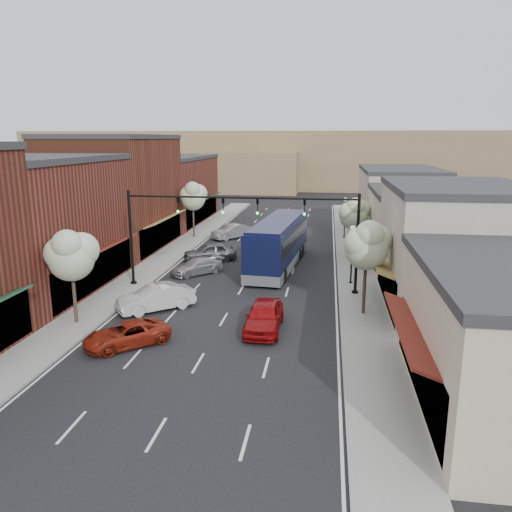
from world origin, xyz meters
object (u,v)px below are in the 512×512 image
at_px(parked_car_d, 210,252).
at_px(parked_car_a, 127,334).
at_px(signal_mast_right, 322,228).
at_px(parked_car_b, 156,298).
at_px(tree_right_near, 368,244).
at_px(parked_car_e, 232,232).
at_px(parked_car_c, 197,266).
at_px(coach_bus, 279,243).
at_px(tree_right_far, 354,213).
at_px(lamp_post_far, 345,211).
at_px(tree_left_far, 193,196).
at_px(lamp_post_near, 352,245).
at_px(tree_left_near, 71,254).
at_px(red_hatchback, 264,316).
at_px(signal_mast_left, 162,224).

bearing_deg(parked_car_d, parked_car_a, -22.13).
bearing_deg(signal_mast_right, parked_car_b, -154.22).
height_order(tree_right_near, parked_car_e, tree_right_near).
xyz_separation_m(parked_car_b, parked_car_c, (0.36, 8.66, -0.17)).
relative_size(tree_right_near, coach_bus, 0.44).
distance_m(tree_right_near, tree_right_far, 16.01).
bearing_deg(signal_mast_right, parked_car_c, 159.13).
xyz_separation_m(lamp_post_far, parked_car_a, (-12.00, -30.49, -2.39)).
height_order(tree_left_far, parked_car_c, tree_left_far).
distance_m(signal_mast_right, tree_left_far, 22.68).
relative_size(lamp_post_near, parked_car_c, 1.03).
xyz_separation_m(tree_left_near, lamp_post_far, (16.05, 28.06, -1.22)).
bearing_deg(parked_car_c, parked_car_e, 135.06).
xyz_separation_m(lamp_post_near, red_hatchback, (-5.20, -9.81, -2.18)).
distance_m(tree_right_far, parked_car_b, 21.47).
bearing_deg(lamp_post_near, parked_car_b, -149.03).
bearing_deg(lamp_post_near, parked_car_e, 127.11).
xyz_separation_m(tree_left_near, parked_car_a, (4.05, -2.44, -3.60)).
relative_size(tree_right_near, parked_car_e, 1.27).
bearing_deg(tree_right_far, tree_left_near, -129.69).
distance_m(lamp_post_far, red_hatchback, 27.89).
xyz_separation_m(tree_right_near, parked_car_d, (-12.55, 12.30, -3.66)).
bearing_deg(parked_car_d, lamp_post_far, 112.29).
height_order(coach_bus, parked_car_a, coach_bus).
height_order(parked_car_a, parked_car_d, parked_car_d).
xyz_separation_m(parked_car_a, parked_car_c, (0.00, 14.23, 0.01)).
height_order(lamp_post_near, parked_car_d, lamp_post_near).
bearing_deg(signal_mast_left, coach_bus, 42.23).
relative_size(parked_car_d, parked_car_e, 0.99).
xyz_separation_m(tree_right_far, parked_car_d, (-12.55, -3.70, -3.20)).
bearing_deg(tree_right_near, parked_car_b, -176.18).
height_order(tree_left_near, coach_bus, tree_left_near).
bearing_deg(parked_car_b, tree_right_near, 53.85).
xyz_separation_m(tree_left_near, parked_car_e, (4.05, 26.41, -3.45)).
height_order(tree_right_far, tree_left_near, tree_left_near).
bearing_deg(signal_mast_left, parked_car_d, 80.22).
height_order(tree_right_near, parked_car_a, tree_right_near).
bearing_deg(tree_right_near, signal_mast_right, 123.91).
distance_m(tree_right_far, lamp_post_far, 8.13).
distance_m(tree_right_near, parked_car_e, 25.95).
relative_size(tree_right_far, parked_car_c, 1.26).
height_order(signal_mast_right, parked_car_b, signal_mast_right).
bearing_deg(tree_left_far, tree_right_far, -19.87).
xyz_separation_m(tree_left_far, parked_car_e, (4.05, 0.41, -3.83)).
bearing_deg(tree_right_far, tree_right_near, -90.00).
bearing_deg(tree_left_near, signal_mast_left, 71.90).
relative_size(signal_mast_right, tree_right_near, 1.38).
bearing_deg(parked_car_d, lamp_post_near, 42.30).
height_order(parked_car_b, parked_car_e, parked_car_b).
bearing_deg(lamp_post_near, parked_car_a, -132.73).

